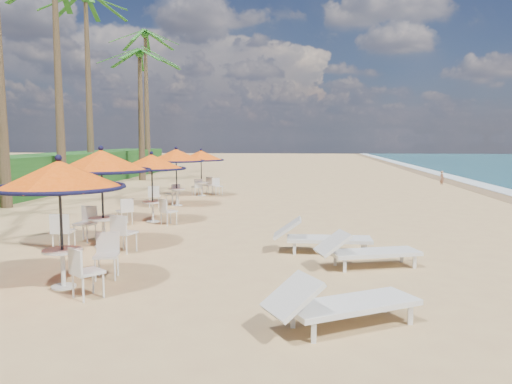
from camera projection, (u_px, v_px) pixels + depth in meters
The scene contains 13 objects.
ground at pixel (332, 297), 8.20m from camera, with size 160.00×160.00×0.00m, color tan.
station_0 at pixel (64, 187), 8.53m from camera, with size 2.22×2.22×2.32m.
station_1 at pixel (100, 173), 11.78m from camera, with size 2.33×2.33×2.43m.
station_2 at pixel (151, 168), 15.34m from camera, with size 2.11×2.11×2.20m.
station_3 at pixel (175, 161), 19.17m from camera, with size 2.20×2.20×2.29m.
station_4 at pixel (202, 161), 22.58m from camera, with size 2.06×2.17×2.15m.
lounger_near at pixel (338, 302), 6.79m from camera, with size 2.26×1.70×0.79m.
lounger_mid at pixel (364, 250), 10.02m from camera, with size 2.20×1.25×0.75m.
lounger_far at pixel (319, 236), 11.35m from camera, with size 2.23×0.72×0.79m.
palm_5 at pixel (86, 9), 28.09m from camera, with size 5.00×5.00×10.75m.
palm_6 at pixel (140, 61), 30.56m from camera, with size 5.00×5.00×8.08m.
palm_7 at pixel (145, 43), 35.84m from camera, with size 5.00×5.00×10.33m.
person at pixel (442, 177), 27.89m from camera, with size 0.31×0.20×0.86m, color #97644C.
Camera 1 is at (-0.44, -8.05, 2.59)m, focal length 35.00 mm.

